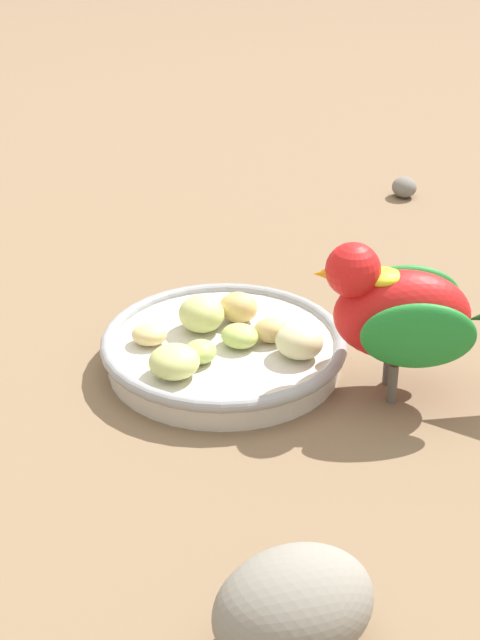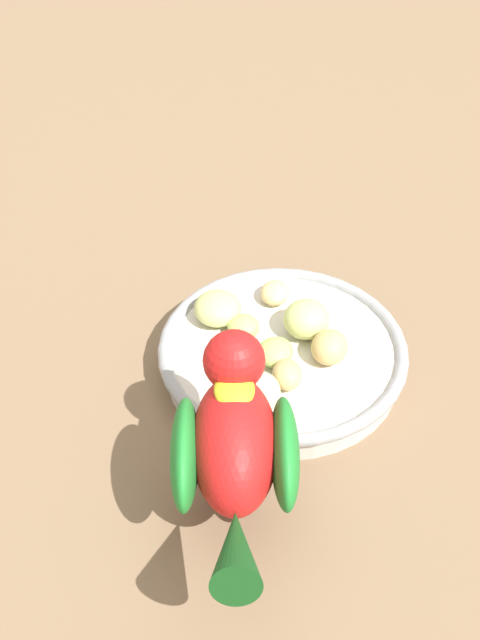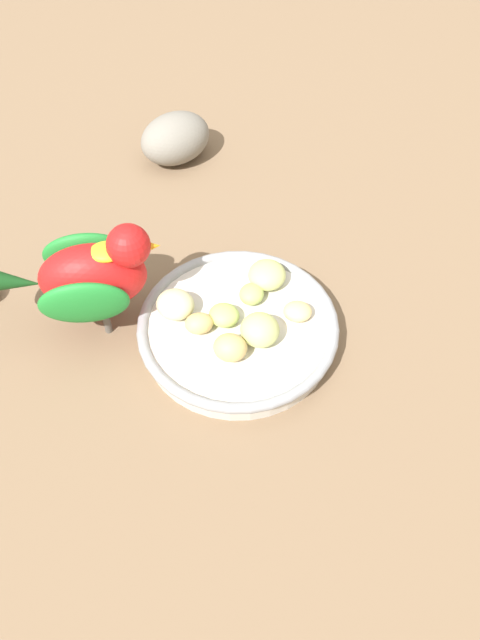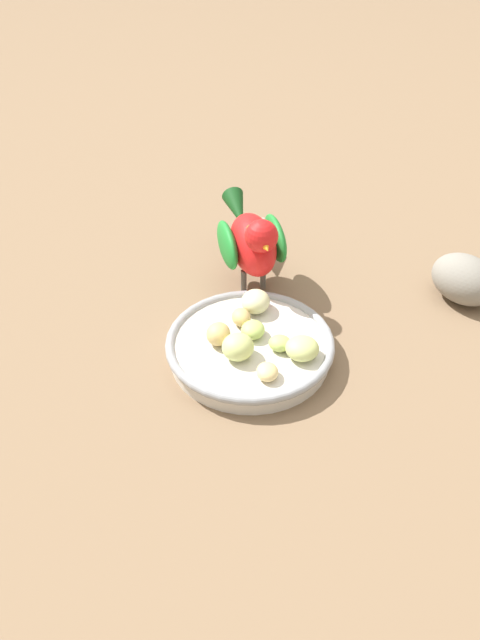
{
  "view_description": "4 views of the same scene",
  "coord_description": "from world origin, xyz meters",
  "px_view_note": "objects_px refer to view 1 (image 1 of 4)",
  "views": [
    {
      "loc": [
        -0.6,
        0.23,
        0.38
      ],
      "look_at": [
        -0.02,
        0.0,
        0.04
      ],
      "focal_mm": 53.46,
      "sensor_mm": 36.0,
      "label": 1
    },
    {
      "loc": [
        -0.22,
        -0.4,
        0.47
      ],
      "look_at": [
        -0.04,
        0.02,
        0.05
      ],
      "focal_mm": 47.88,
      "sensor_mm": 36.0,
      "label": 2
    },
    {
      "loc": [
        0.31,
        -0.17,
        0.5
      ],
      "look_at": [
        0.01,
        -0.0,
        0.06
      ],
      "focal_mm": 36.38,
      "sensor_mm": 36.0,
      "label": 3
    },
    {
      "loc": [
        0.38,
        0.52,
        0.59
      ],
      "look_at": [
        -0.01,
        -0.0,
        0.05
      ],
      "focal_mm": 43.74,
      "sensor_mm": 36.0,
      "label": 4
    }
  ],
  "objects_px": {
    "apple_piece_5": "(271,330)",
    "apple_piece_6": "(239,307)",
    "apple_piece_1": "(241,336)",
    "apple_piece_4": "(200,352)",
    "feeding_bowl": "(224,349)",
    "rock_large": "(294,607)",
    "pebble_1": "(404,187)",
    "apple_piece_0": "(201,314)",
    "apple_piece_2": "(149,335)",
    "apple_piece_7": "(174,362)",
    "parrot": "(407,310)",
    "apple_piece_3": "(299,342)"
  },
  "relations": [
    {
      "from": "apple_piece_1",
      "to": "apple_piece_2",
      "type": "distance_m",
      "value": 0.07
    },
    {
      "from": "apple_piece_0",
      "to": "apple_piece_5",
      "type": "height_order",
      "value": "apple_piece_0"
    },
    {
      "from": "apple_piece_6",
      "to": "pebble_1",
      "type": "xyz_separation_m",
      "value": [
        0.23,
        -0.29,
        -0.02
      ]
    },
    {
      "from": "apple_piece_0",
      "to": "pebble_1",
      "type": "height_order",
      "value": "apple_piece_0"
    },
    {
      "from": "feeding_bowl",
      "to": "apple_piece_7",
      "type": "bearing_deg",
      "value": 122.7
    },
    {
      "from": "apple_piece_3",
      "to": "apple_piece_7",
      "type": "bearing_deg",
      "value": 84.47
    },
    {
      "from": "apple_piece_5",
      "to": "apple_piece_6",
      "type": "relative_size",
      "value": 0.87
    },
    {
      "from": "apple_piece_5",
      "to": "pebble_1",
      "type": "xyz_separation_m",
      "value": [
        0.27,
        -0.28,
        -0.02
      ]
    },
    {
      "from": "apple_piece_7",
      "to": "rock_large",
      "type": "height_order",
      "value": "rock_large"
    },
    {
      "from": "apple_piece_3",
      "to": "apple_piece_7",
      "type": "xyz_separation_m",
      "value": [
        0.01,
        0.09,
        -0.0
      ]
    },
    {
      "from": "apple_piece_1",
      "to": "apple_piece_0",
      "type": "bearing_deg",
      "value": 29.09
    },
    {
      "from": "apple_piece_6",
      "to": "parrot",
      "type": "xyz_separation_m",
      "value": [
        -0.11,
        -0.08,
        0.03
      ]
    },
    {
      "from": "apple_piece_2",
      "to": "apple_piece_3",
      "type": "relative_size",
      "value": 0.75
    },
    {
      "from": "feeding_bowl",
      "to": "parrot",
      "type": "distance_m",
      "value": 0.15
    },
    {
      "from": "apple_piece_1",
      "to": "apple_piece_4",
      "type": "distance_m",
      "value": 0.04
    },
    {
      "from": "apple_piece_6",
      "to": "apple_piece_1",
      "type": "bearing_deg",
      "value": 160.85
    },
    {
      "from": "apple_piece_0",
      "to": "apple_piece_4",
      "type": "distance_m",
      "value": 0.05
    },
    {
      "from": "apple_piece_4",
      "to": "pebble_1",
      "type": "bearing_deg",
      "value": -50.33
    },
    {
      "from": "parrot",
      "to": "pebble_1",
      "type": "height_order",
      "value": "parrot"
    },
    {
      "from": "apple_piece_1",
      "to": "apple_piece_5",
      "type": "height_order",
      "value": "apple_piece_5"
    },
    {
      "from": "apple_piece_6",
      "to": "rock_large",
      "type": "height_order",
      "value": "rock_large"
    },
    {
      "from": "apple_piece_2",
      "to": "apple_piece_5",
      "type": "relative_size",
      "value": 1.02
    },
    {
      "from": "apple_piece_4",
      "to": "parrot",
      "type": "relative_size",
      "value": 0.15
    },
    {
      "from": "apple_piece_0",
      "to": "apple_piece_4",
      "type": "height_order",
      "value": "apple_piece_0"
    },
    {
      "from": "apple_piece_3",
      "to": "apple_piece_5",
      "type": "distance_m",
      "value": 0.03
    },
    {
      "from": "pebble_1",
      "to": "apple_piece_2",
      "type": "bearing_deg",
      "value": 123.53
    },
    {
      "from": "apple_piece_7",
      "to": "parrot",
      "type": "xyz_separation_m",
      "value": [
        -0.05,
        -0.16,
        0.04
      ]
    },
    {
      "from": "feeding_bowl",
      "to": "rock_large",
      "type": "relative_size",
      "value": 2.19
    },
    {
      "from": "apple_piece_6",
      "to": "rock_large",
      "type": "distance_m",
      "value": 0.31
    },
    {
      "from": "feeding_bowl",
      "to": "parrot",
      "type": "relative_size",
      "value": 1.14
    },
    {
      "from": "apple_piece_0",
      "to": "apple_piece_7",
      "type": "height_order",
      "value": "apple_piece_0"
    },
    {
      "from": "feeding_bowl",
      "to": "rock_large",
      "type": "distance_m",
      "value": 0.28
    },
    {
      "from": "apple_piece_5",
      "to": "apple_piece_1",
      "type": "bearing_deg",
      "value": 84.61
    },
    {
      "from": "apple_piece_2",
      "to": "apple_piece_3",
      "type": "distance_m",
      "value": 0.11
    },
    {
      "from": "apple_piece_0",
      "to": "apple_piece_1",
      "type": "xyz_separation_m",
      "value": [
        -0.03,
        -0.02,
        -0.01
      ]
    },
    {
      "from": "apple_piece_6",
      "to": "pebble_1",
      "type": "distance_m",
      "value": 0.37
    },
    {
      "from": "apple_piece_0",
      "to": "apple_piece_2",
      "type": "xyz_separation_m",
      "value": [
        -0.01,
        0.04,
        -0.01
      ]
    },
    {
      "from": "apple_piece_5",
      "to": "pebble_1",
      "type": "height_order",
      "value": "apple_piece_5"
    },
    {
      "from": "apple_piece_3",
      "to": "parrot",
      "type": "bearing_deg",
      "value": -124.38
    },
    {
      "from": "apple_piece_2",
      "to": "apple_piece_4",
      "type": "bearing_deg",
      "value": -145.41
    },
    {
      "from": "parrot",
      "to": "feeding_bowl",
      "type": "bearing_deg",
      "value": -15.85
    },
    {
      "from": "apple_piece_3",
      "to": "parrot",
      "type": "relative_size",
      "value": 0.22
    },
    {
      "from": "parrot",
      "to": "rock_large",
      "type": "height_order",
      "value": "parrot"
    },
    {
      "from": "apple_piece_0",
      "to": "rock_large",
      "type": "distance_m",
      "value": 0.3
    },
    {
      "from": "apple_piece_3",
      "to": "apple_piece_7",
      "type": "relative_size",
      "value": 0.98
    },
    {
      "from": "rock_large",
      "to": "apple_piece_3",
      "type": "bearing_deg",
      "value": -25.75
    },
    {
      "from": "apple_piece_4",
      "to": "apple_piece_7",
      "type": "height_order",
      "value": "apple_piece_7"
    },
    {
      "from": "apple_piece_1",
      "to": "parrot",
      "type": "bearing_deg",
      "value": -127.37
    },
    {
      "from": "apple_piece_4",
      "to": "feeding_bowl",
      "type": "bearing_deg",
      "value": -51.86
    },
    {
      "from": "apple_piece_0",
      "to": "apple_piece_5",
      "type": "bearing_deg",
      "value": -130.56
    }
  ]
}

